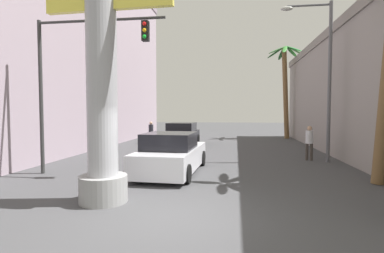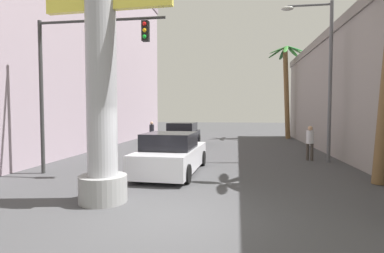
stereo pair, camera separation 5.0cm
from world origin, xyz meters
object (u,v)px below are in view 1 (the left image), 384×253
neon_sign_pole (101,4)px  palm_tree_far_right (286,81)px  car_far (182,134)px  street_lamp (322,67)px  pedestrian_mid_right (309,140)px  car_lead (172,155)px  pedestrian_far_left (151,131)px  traffic_light_mast (78,65)px

neon_sign_pole → palm_tree_far_right: 20.76m
neon_sign_pole → car_far: bearing=91.4°
street_lamp → pedestrian_mid_right: street_lamp is taller
car_lead → pedestrian_far_left: 10.52m
traffic_light_mast → neon_sign_pole: bearing=-52.2°
street_lamp → car_lead: (-6.33, -3.41, -3.71)m
car_far → pedestrian_mid_right: bearing=-37.7°
car_far → palm_tree_far_right: (7.92, 6.11, 4.18)m
traffic_light_mast → car_lead: (3.33, 0.82, -3.34)m
traffic_light_mast → car_lead: traffic_light_mast is taller
neon_sign_pole → pedestrian_far_left: (-2.69, 13.72, -4.13)m
neon_sign_pole → palm_tree_far_right: bearing=68.5°
palm_tree_far_right → street_lamp: bearing=-91.4°
traffic_light_mast → pedestrian_mid_right: (9.25, 4.59, -3.08)m
pedestrian_far_left → pedestrian_mid_right: 11.36m
traffic_light_mast → pedestrian_far_left: traffic_light_mast is taller
palm_tree_far_right → traffic_light_mast: bearing=-121.5°
street_lamp → traffic_light_mast: bearing=-156.3°
car_far → pedestrian_mid_right: size_ratio=2.58×
car_lead → palm_tree_far_right: size_ratio=0.61×
street_lamp → car_far: street_lamp is taller
street_lamp → traffic_light_mast: 10.56m
car_lead → pedestrian_far_left: bearing=110.4°
palm_tree_far_right → pedestrian_far_left: bearing=-151.5°
car_lead → pedestrian_mid_right: 7.02m
car_far → traffic_light_mast: bearing=-101.3°
traffic_light_mast → palm_tree_far_right: 19.11m
car_lead → palm_tree_far_right: palm_tree_far_right is taller
car_lead → pedestrian_far_left: pedestrian_far_left is taller
car_far → palm_tree_far_right: 10.84m
street_lamp → traffic_light_mast: size_ratio=1.28×
street_lamp → car_lead: bearing=-151.7°
traffic_light_mast → pedestrian_far_left: (-0.34, 10.68, -3.11)m
street_lamp → pedestrian_far_left: street_lamp is taller
car_lead → neon_sign_pole: bearing=-104.3°
street_lamp → pedestrian_mid_right: size_ratio=4.42×
street_lamp → car_far: bearing=142.1°
pedestrian_mid_right → car_lead: bearing=-147.5°
street_lamp → traffic_light_mast: (-9.67, -4.23, -0.37)m
neon_sign_pole → traffic_light_mast: bearing=127.8°
neon_sign_pole → pedestrian_mid_right: (6.90, 7.63, -4.10)m
neon_sign_pole → pedestrian_far_left: 14.58m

